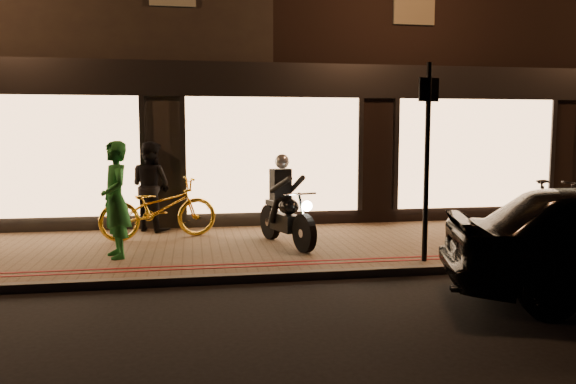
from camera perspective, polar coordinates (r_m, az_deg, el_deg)
The scene contains 11 objects.
ground at distance 8.07m, azimuth 2.64°, elevation -8.93°, with size 90.00×90.00×0.00m, color black.
sidewalk at distance 9.96m, azimuth 0.19°, elevation -5.64°, with size 50.00×4.00×0.12m, color brown.
kerb_stone at distance 8.10m, azimuth 2.56°, elevation -8.43°, with size 50.00×0.14×0.12m, color #59544C.
red_kerb_lines at distance 8.56m, azimuth 1.85°, elevation -7.19°, with size 50.00×0.26×0.01m.
building_row at distance 16.82m, azimuth -3.99°, elevation 13.50°, with size 48.00×10.11×8.50m.
motorcycle at distance 9.78m, azimuth -0.28°, elevation -1.85°, with size 0.79×1.89×1.59m.
sign_post at distance 8.72m, azimuth 13.95°, elevation 4.00°, with size 0.35×0.11×3.00m.
bicycle_gold at distance 10.63m, azimuth -13.00°, elevation -1.64°, with size 0.75×2.15×1.13m, color yellow.
bicycle_dark at distance 10.75m, azimuth 25.52°, elevation -1.90°, with size 0.55×1.94×1.17m, color black.
person_green at distance 9.17m, azimuth -17.13°, elevation -0.75°, with size 0.67×0.44×1.84m, color #1C6B2A.
person_dark at distance 11.49m, azimuth -13.76°, elevation 0.57°, with size 0.87×0.68×1.78m, color black.
Camera 1 is at (-1.66, -7.61, 2.10)m, focal length 35.00 mm.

